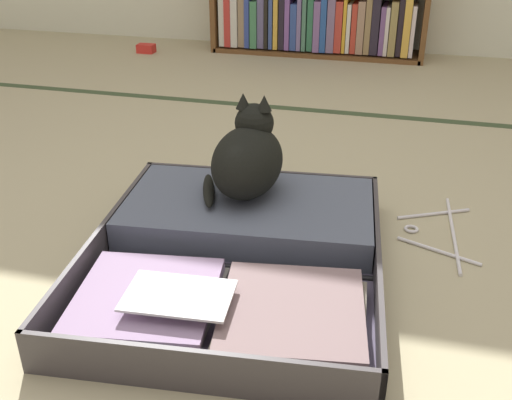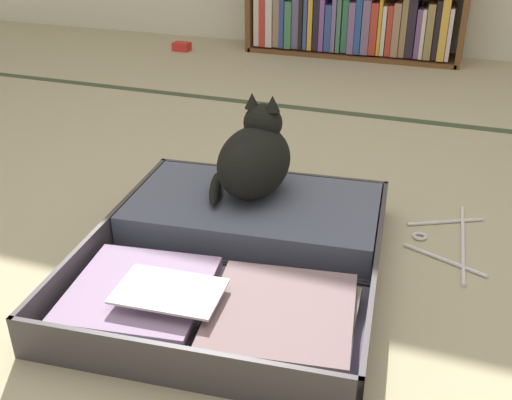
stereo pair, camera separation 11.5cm
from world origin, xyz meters
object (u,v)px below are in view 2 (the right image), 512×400
Objects in this scene: open_suitcase at (240,246)px; small_red_pouch at (182,47)px; clothes_hanger at (448,240)px; black_cat at (256,158)px.

small_red_pouch is at bearing 119.67° from open_suitcase.
open_suitcase reaches higher than clothes_hanger.
black_cat reaches higher than small_red_pouch.
black_cat reaches higher than open_suitcase.
black_cat reaches higher than clothes_hanger.
small_red_pouch reaches higher than clothes_hanger.
clothes_hanger is at bearing -46.57° from small_red_pouch.
small_red_pouch is (-1.67, 1.76, 0.02)m from clothes_hanger.
clothes_hanger is 2.43m from small_red_pouch.
small_red_pouch is (-1.13, 1.84, -0.18)m from black_cat.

